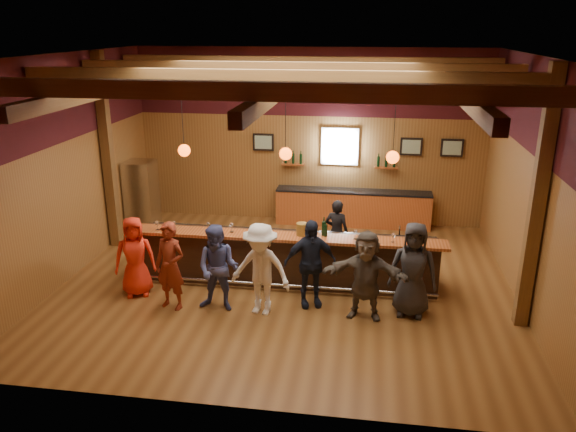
{
  "coord_description": "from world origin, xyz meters",
  "views": [
    {
      "loc": [
        1.59,
        -10.31,
        5.03
      ],
      "look_at": [
        0.0,
        0.3,
        1.35
      ],
      "focal_mm": 35.0,
      "sensor_mm": 36.0,
      "label": 1
    }
  ],
  "objects": [
    {
      "name": "room",
      "position": [
        0.0,
        0.06,
        3.21
      ],
      "size": [
        9.04,
        9.0,
        4.52
      ],
      "color": "brown",
      "rests_on": "ground"
    },
    {
      "name": "bar_counter",
      "position": [
        0.02,
        0.15,
        0.52
      ],
      "size": [
        6.3,
        1.07,
        1.11
      ],
      "color": "black",
      "rests_on": "ground"
    },
    {
      "name": "back_bar_cabinet",
      "position": [
        1.2,
        3.72,
        0.48
      ],
      "size": [
        4.0,
        0.52,
        0.95
      ],
      "color": "#96431B",
      "rests_on": "ground"
    },
    {
      "name": "window",
      "position": [
        0.8,
        3.95,
        2.05
      ],
      "size": [
        0.95,
        0.09,
        0.95
      ],
      "color": "silver",
      "rests_on": "room"
    },
    {
      "name": "framed_pictures",
      "position": [
        1.67,
        3.94,
        2.1
      ],
      "size": [
        5.35,
        0.05,
        0.45
      ],
      "color": "black",
      "rests_on": "room"
    },
    {
      "name": "wine_shelves",
      "position": [
        0.8,
        3.88,
        1.62
      ],
      "size": [
        3.0,
        0.18,
        0.3
      ],
      "color": "#96431B",
      "rests_on": "room"
    },
    {
      "name": "pendant_lights",
      "position": [
        0.0,
        0.0,
        2.71
      ],
      "size": [
        4.24,
        0.24,
        1.37
      ],
      "color": "black",
      "rests_on": "room"
    },
    {
      "name": "stainless_fridge",
      "position": [
        -4.1,
        2.6,
        0.9
      ],
      "size": [
        0.7,
        0.7,
        1.8
      ],
      "primitive_type": "cube",
      "color": "silver",
      "rests_on": "ground"
    },
    {
      "name": "customer_orange",
      "position": [
        -2.8,
        -0.91,
        0.79
      ],
      "size": [
        0.9,
        0.74,
        1.59
      ],
      "primitive_type": "imported",
      "rotation": [
        0.0,
        0.0,
        0.35
      ],
      "color": "red",
      "rests_on": "ground"
    },
    {
      "name": "customer_redvest",
      "position": [
        -1.94,
        -1.33,
        0.84
      ],
      "size": [
        0.69,
        0.55,
        1.67
      ],
      "primitive_type": "imported",
      "rotation": [
        0.0,
        0.0,
        -0.27
      ],
      "color": "maroon",
      "rests_on": "ground"
    },
    {
      "name": "customer_denim",
      "position": [
        -1.05,
        -1.27,
        0.82
      ],
      "size": [
        0.85,
        0.7,
        1.64
      ],
      "primitive_type": "imported",
      "rotation": [
        0.0,
        0.0,
        -0.1
      ],
      "color": "#45508B",
      "rests_on": "ground"
    },
    {
      "name": "customer_white",
      "position": [
        -0.26,
        -1.3,
        0.87
      ],
      "size": [
        1.23,
        0.86,
        1.73
      ],
      "primitive_type": "imported",
      "rotation": [
        0.0,
        0.0,
        -0.2
      ],
      "color": "white",
      "rests_on": "ground"
    },
    {
      "name": "customer_navy",
      "position": [
        0.59,
        -0.86,
        0.85
      ],
      "size": [
        1.07,
        0.71,
        1.69
      ],
      "primitive_type": "imported",
      "rotation": [
        0.0,
        0.0,
        0.33
      ],
      "color": "#192032",
      "rests_on": "ground"
    },
    {
      "name": "customer_brown",
      "position": [
        1.61,
        -1.16,
        0.82
      ],
      "size": [
        1.57,
        0.63,
        1.65
      ],
      "primitive_type": "imported",
      "rotation": [
        0.0,
        0.0,
        -0.1
      ],
      "color": "#554E44",
      "rests_on": "ground"
    },
    {
      "name": "customer_dark",
      "position": [
        2.44,
        -0.93,
        0.88
      ],
      "size": [
        0.91,
        0.64,
        1.76
      ],
      "primitive_type": "imported",
      "rotation": [
        0.0,
        0.0,
        -0.1
      ],
      "color": "#28282B",
      "rests_on": "ground"
    },
    {
      "name": "bartender",
      "position": [
        0.94,
        1.17,
        0.73
      ],
      "size": [
        0.6,
        0.47,
        1.46
      ],
      "primitive_type": "imported",
      "rotation": [
        0.0,
        0.0,
        2.9
      ],
      "color": "black",
      "rests_on": "ground"
    },
    {
      "name": "ice_bucket",
      "position": [
        0.34,
        -0.1,
        1.23
      ],
      "size": [
        0.22,
        0.22,
        0.24
      ],
      "primitive_type": "cylinder",
      "color": "brown",
      "rests_on": "bar_counter"
    },
    {
      "name": "bottle_a",
      "position": [
        0.76,
        -0.06,
        1.26
      ],
      "size": [
        0.08,
        0.08,
        0.37
      ],
      "color": "black",
      "rests_on": "bar_counter"
    },
    {
      "name": "bottle_b",
      "position": [
        0.8,
        -0.1,
        1.24
      ],
      "size": [
        0.07,
        0.07,
        0.32
      ],
      "color": "black",
      "rests_on": "bar_counter"
    },
    {
      "name": "glass_a",
      "position": [
        -2.58,
        -0.25,
        1.24
      ],
      "size": [
        0.08,
        0.08,
        0.19
      ],
      "color": "silver",
      "rests_on": "bar_counter"
    },
    {
      "name": "glass_b",
      "position": [
        -2.24,
        -0.19,
        1.24
      ],
      "size": [
        0.08,
        0.08,
        0.19
      ],
      "color": "silver",
      "rests_on": "bar_counter"
    },
    {
      "name": "glass_c",
      "position": [
        -1.57,
        -0.08,
        1.22
      ],
      "size": [
        0.07,
        0.07,
        0.16
      ],
      "color": "silver",
      "rests_on": "bar_counter"
    },
    {
      "name": "glass_d",
      "position": [
        -1.06,
        -0.14,
        1.25
      ],
      "size": [
        0.09,
        0.09,
        0.2
      ],
      "color": "silver",
      "rests_on": "bar_counter"
    },
    {
      "name": "glass_e",
      "position": [
        -0.41,
        -0.12,
        1.23
      ],
      "size": [
        0.07,
        0.07,
        0.17
      ],
      "color": "silver",
      "rests_on": "bar_counter"
    },
    {
      "name": "glass_f",
      "position": [
        0.6,
        -0.2,
        1.24
      ],
      "size": [
        0.08,
        0.08,
        0.18
      ],
      "color": "silver",
      "rests_on": "bar_counter"
    },
    {
      "name": "glass_g",
      "position": [
        1.38,
        -0.16,
        1.25
      ],
      "size": [
        0.09,
        0.09,
        0.19
      ],
      "color": "silver",
      "rests_on": "bar_counter"
    },
    {
      "name": "glass_h",
      "position": [
        2.09,
        -0.23,
        1.24
      ],
      "size": [
        0.08,
        0.08,
        0.18
      ],
      "color": "silver",
      "rests_on": "bar_counter"
    }
  ]
}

